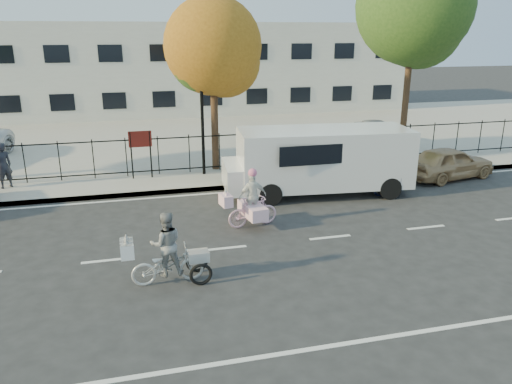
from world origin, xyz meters
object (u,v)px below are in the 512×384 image
object	(u,v)px
lamppost	(202,97)
unicorn_bike	(252,205)
bull_bike	(392,174)
pedestrian	(3,165)
lot_car_d	(378,133)
zebra_trike	(167,256)
gold_sedan	(449,163)
white_van	(321,159)

from	to	relation	value
lamppost	unicorn_bike	distance (m)	6.00
bull_bike	pedestrian	bearing A→B (deg)	56.28
lot_car_d	bull_bike	bearing A→B (deg)	-110.94
lamppost	zebra_trike	distance (m)	8.91
lot_car_d	lamppost	bearing A→B (deg)	-160.12
gold_sedan	white_van	bearing A→B (deg)	83.96
white_van	lot_car_d	world-z (taller)	white_van
unicorn_bike	white_van	distance (m)	3.96
white_van	gold_sedan	size ratio (longest dim) A/B	1.78
pedestrian	white_van	bearing A→B (deg)	130.47
zebra_trike	white_van	bearing A→B (deg)	-48.94
white_van	lamppost	bearing A→B (deg)	145.81
lamppost	white_van	size ratio (longest dim) A/B	0.66
lamppost	zebra_trike	xyz separation A→B (m)	(-2.07, -8.31, -2.46)
lot_car_d	white_van	bearing A→B (deg)	-129.50
bull_bike	lot_car_d	xyz separation A→B (m)	(2.77, 6.36, 0.07)
bull_bike	lot_car_d	bearing A→B (deg)	-42.25
unicorn_bike	bull_bike	xyz separation A→B (m)	(5.49, 1.83, 0.07)
unicorn_bike	pedestrian	distance (m)	9.39
gold_sedan	pedestrian	xyz separation A→B (m)	(-16.28, 2.39, 0.34)
unicorn_bike	pedestrian	size ratio (longest dim) A/B	1.08
lamppost	white_van	distance (m)	5.07
white_van	pedestrian	distance (m)	11.15
gold_sedan	lot_car_d	size ratio (longest dim) A/B	0.99
bull_bike	white_van	size ratio (longest dim) A/B	0.30
unicorn_bike	bull_bike	bearing A→B (deg)	-80.47
zebra_trike	lot_car_d	distance (m)	15.55
bull_bike	gold_sedan	xyz separation A→B (m)	(3.09, 1.14, -0.09)
lamppost	bull_bike	bearing A→B (deg)	-30.71
gold_sedan	lot_car_d	bearing A→B (deg)	-8.03
lamppost	bull_bike	distance (m)	7.46
unicorn_bike	white_van	size ratio (longest dim) A/B	0.27
unicorn_bike	white_van	xyz separation A→B (m)	(3.06, 2.44, 0.61)
white_van	gold_sedan	distance (m)	5.58
lot_car_d	zebra_trike	bearing A→B (deg)	-132.02
lamppost	gold_sedan	distance (m)	9.81
zebra_trike	bull_bike	bearing A→B (deg)	-61.81
white_van	lot_car_d	xyz separation A→B (m)	(5.20, 5.75, -0.48)
zebra_trike	lamppost	bearing A→B (deg)	-15.82
lamppost	white_van	world-z (taller)	lamppost
zebra_trike	pedestrian	xyz separation A→B (m)	(-5.03, 8.24, 0.31)
gold_sedan	pedestrian	distance (m)	16.46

